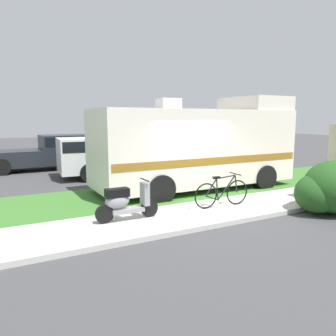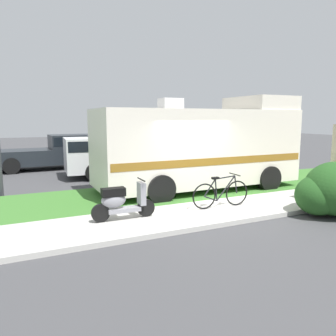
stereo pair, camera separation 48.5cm
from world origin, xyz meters
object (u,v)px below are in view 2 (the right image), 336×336
pickup_truck_far (57,150)px  bicycle (221,193)px  scooter (121,201)px  bottle_green (331,187)px  motorhome_rv (201,146)px  pickup_truck_near (117,155)px

pickup_truck_far → bicycle: bearing=-73.1°
scooter → bottle_green: 7.52m
bottle_green → motorhome_rv: bearing=147.7°
motorhome_rv → scooter: motorhome_rv is taller
pickup_truck_near → pickup_truck_far: size_ratio=1.05×
motorhome_rv → bicycle: motorhome_rv is taller
motorhome_rv → scooter: size_ratio=4.54×
bicycle → bottle_green: size_ratio=7.48×
pickup_truck_near → bottle_green: pickup_truck_near is taller
motorhome_rv → bicycle: (-0.91, -2.63, -1.08)m
motorhome_rv → bottle_green: (3.78, -2.40, -1.38)m
scooter → bicycle: size_ratio=0.91×
motorhome_rv → pickup_truck_near: (-1.88, 4.15, -0.66)m
scooter → bottle_green: scooter is taller
scooter → pickup_truck_far: 10.17m
motorhome_rv → bicycle: bearing=-109.1°
motorhome_rv → pickup_truck_far: bearing=117.8°
pickup_truck_near → bicycle: bearing=-81.9°
bicycle → pickup_truck_near: pickup_truck_near is taller
scooter → bottle_green: (7.51, 0.13, -0.36)m
bicycle → pickup_truck_far: size_ratio=0.32×
scooter → pickup_truck_near: pickup_truck_near is taller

